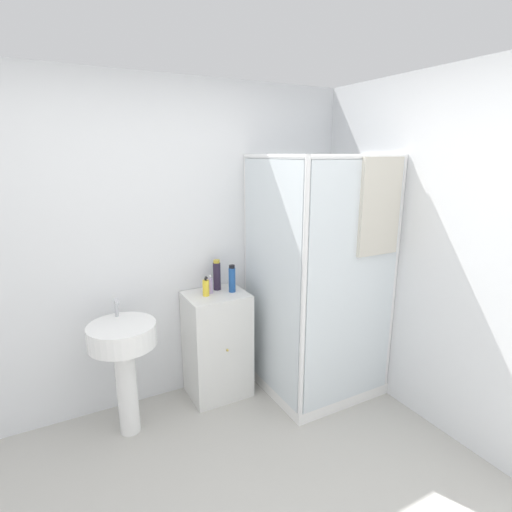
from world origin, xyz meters
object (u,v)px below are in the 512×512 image
sink (124,352)px  shampoo_bottle_blue (232,279)px  shampoo_bottle_tall_black (217,275)px  soap_dispenser (206,288)px  lotion_bottle_white (210,286)px

sink → shampoo_bottle_blue: (0.89, 0.13, 0.36)m
sink → shampoo_bottle_tall_black: (0.80, 0.23, 0.37)m
shampoo_bottle_tall_black → shampoo_bottle_blue: 0.14m
soap_dispenser → shampoo_bottle_tall_black: 0.17m
sink → shampoo_bottle_blue: size_ratio=4.34×
shampoo_bottle_blue → lotion_bottle_white: 0.18m
sink → shampoo_bottle_blue: shampoo_bottle_blue is taller
shampoo_bottle_blue → shampoo_bottle_tall_black: bearing=127.7°
soap_dispenser → lotion_bottle_white: bearing=40.4°
shampoo_bottle_tall_black → shampoo_bottle_blue: bearing=-52.3°
soap_dispenser → shampoo_bottle_blue: bearing=-3.6°
soap_dispenser → shampoo_bottle_blue: 0.22m
shampoo_bottle_blue → lotion_bottle_white: (-0.17, 0.06, -0.05)m
soap_dispenser → shampoo_bottle_tall_black: size_ratio=0.63×
sink → shampoo_bottle_tall_black: 0.91m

